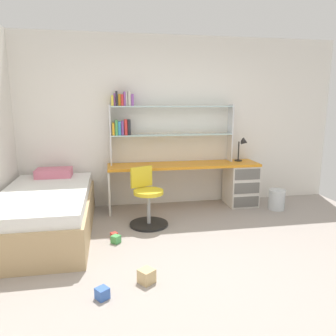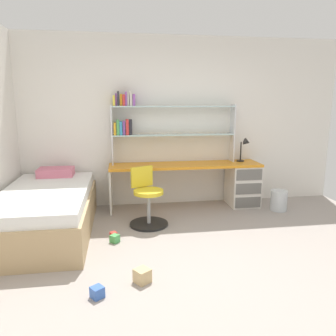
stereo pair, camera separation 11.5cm
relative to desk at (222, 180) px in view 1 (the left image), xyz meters
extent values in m
cube|color=#9E938C|center=(-0.84, -2.09, -0.42)|extent=(5.59, 5.74, 0.02)
cube|color=white|center=(-0.84, 0.31, 0.91)|extent=(5.59, 0.06, 2.64)
cube|color=orange|center=(-0.63, 0.00, 0.27)|extent=(2.34, 0.52, 0.04)
cube|color=silver|center=(0.31, 0.00, -0.08)|extent=(0.45, 0.49, 0.66)
cube|color=silver|center=(-1.79, 0.00, -0.08)|extent=(0.03, 0.47, 0.66)
cube|color=#64625E|center=(0.31, -0.25, -0.30)|extent=(0.41, 0.01, 0.17)
cube|color=#64625E|center=(0.31, -0.25, -0.08)|extent=(0.41, 0.01, 0.17)
cube|color=#64625E|center=(0.31, -0.25, 0.14)|extent=(0.41, 0.01, 0.17)
cube|color=silver|center=(-1.74, 0.14, 0.74)|extent=(0.02, 0.22, 0.90)
cube|color=silver|center=(0.16, 0.14, 0.74)|extent=(0.02, 0.22, 0.90)
cube|color=silver|center=(-0.79, 0.14, 0.73)|extent=(1.88, 0.22, 0.02)
cube|color=silver|center=(-0.79, 0.14, 1.16)|extent=(1.88, 0.22, 0.02)
cube|color=gold|center=(-1.70, 0.14, 0.83)|extent=(0.03, 0.19, 0.18)
cube|color=#4CA559|center=(-1.65, 0.14, 0.85)|extent=(0.04, 0.19, 0.22)
cube|color=#338CBF|center=(-1.61, 0.14, 0.84)|extent=(0.04, 0.18, 0.20)
cube|color=purple|center=(-1.56, 0.14, 0.84)|extent=(0.03, 0.13, 0.21)
cube|color=red|center=(-1.51, 0.14, 0.86)|extent=(0.04, 0.16, 0.23)
cube|color=#26262D|center=(-1.46, 0.14, 0.86)|extent=(0.04, 0.13, 0.23)
cube|color=yellow|center=(-1.70, 0.14, 1.25)|extent=(0.03, 0.19, 0.15)
cube|color=purple|center=(-1.66, 0.14, 1.26)|extent=(0.02, 0.13, 0.18)
cube|color=#26262D|center=(-1.63, 0.14, 1.28)|extent=(0.03, 0.17, 0.21)
cube|color=gold|center=(-1.59, 0.14, 1.26)|extent=(0.04, 0.12, 0.17)
cube|color=red|center=(-1.55, 0.14, 1.26)|extent=(0.03, 0.19, 0.17)
cube|color=purple|center=(-1.52, 0.14, 1.28)|extent=(0.03, 0.16, 0.20)
cube|color=beige|center=(-1.49, 0.14, 1.27)|extent=(0.03, 0.13, 0.20)
cube|color=beige|center=(-1.45, 0.14, 1.28)|extent=(0.04, 0.15, 0.21)
cube|color=purple|center=(-1.40, 0.14, 1.26)|extent=(0.04, 0.18, 0.17)
cylinder|color=black|center=(0.29, 0.09, 0.30)|extent=(0.12, 0.12, 0.02)
cylinder|color=black|center=(0.29, 0.09, 0.45)|extent=(0.02, 0.02, 0.30)
cone|color=black|center=(0.37, 0.04, 0.60)|extent=(0.12, 0.11, 0.13)
cylinder|color=black|center=(-1.27, -0.67, -0.40)|extent=(0.52, 0.52, 0.03)
cylinder|color=#A5A8AD|center=(-1.27, -0.67, -0.19)|extent=(0.05, 0.05, 0.44)
cylinder|color=yellow|center=(-1.27, -0.67, 0.05)|extent=(0.40, 0.40, 0.05)
cube|color=yellow|center=(-1.34, -0.51, 0.23)|extent=(0.31, 0.17, 0.28)
cube|color=tan|center=(-2.57, -0.76, -0.20)|extent=(1.09, 2.04, 0.43)
cube|color=white|center=(-2.57, -0.76, 0.09)|extent=(1.03, 1.98, 0.14)
cube|color=#D8728C|center=(-2.57, 0.01, 0.22)|extent=(0.50, 0.32, 0.12)
cylinder|color=silver|center=(0.77, -0.36, -0.26)|extent=(0.25, 0.25, 0.31)
cube|color=#3860B7|center=(-1.86, -2.27, -0.36)|extent=(0.14, 0.14, 0.10)
cube|color=red|center=(-1.74, -1.03, -0.38)|extent=(0.10, 0.10, 0.07)
cube|color=tan|center=(-1.46, -2.09, -0.35)|extent=(0.18, 0.18, 0.13)
cube|color=#479E51|center=(-1.72, -1.17, -0.37)|extent=(0.13, 0.13, 0.09)
camera|label=1|loc=(-1.75, -4.79, 1.22)|focal=34.52mm
camera|label=2|loc=(-1.63, -4.81, 1.22)|focal=34.52mm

